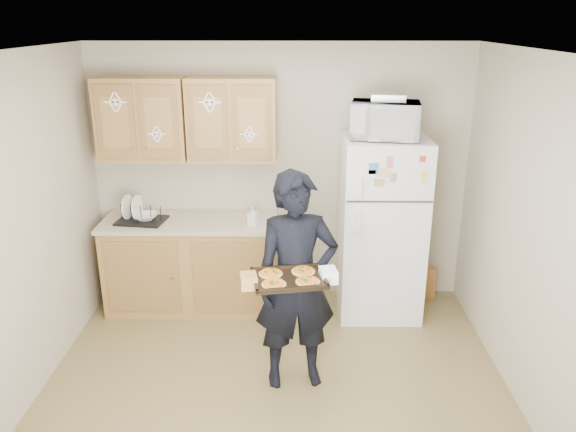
{
  "coord_description": "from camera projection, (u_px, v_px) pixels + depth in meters",
  "views": [
    {
      "loc": [
        0.15,
        -3.47,
        2.71
      ],
      "look_at": [
        0.09,
        0.45,
        1.31
      ],
      "focal_mm": 35.0,
      "sensor_mm": 36.0,
      "label": 1
    }
  ],
  "objects": [
    {
      "name": "wall_left",
      "position": [
        7.0,
        245.0,
        3.78
      ],
      "size": [
        0.04,
        3.6,
        2.5
      ],
      "primitive_type": "cube",
      "color": "#B4A991",
      "rests_on": "floor"
    },
    {
      "name": "pizza_front_left",
      "position": [
        274.0,
        284.0,
        3.72
      ],
      "size": [
        0.16,
        0.16,
        0.02
      ],
      "primitive_type": "cylinder",
      "color": "orange",
      "rests_on": "baking_tray"
    },
    {
      "name": "wall_right",
      "position": [
        543.0,
        248.0,
        3.74
      ],
      "size": [
        0.04,
        3.6,
        2.5
      ],
      "primitive_type": "cube",
      "color": "#B4A991",
      "rests_on": "floor"
    },
    {
      "name": "person",
      "position": [
        296.0,
        282.0,
        4.16
      ],
      "size": [
        0.68,
        0.51,
        1.69
      ],
      "primitive_type": "imported",
      "rotation": [
        0.0,
        0.0,
        0.18
      ],
      "color": "black",
      "rests_on": "floor"
    },
    {
      "name": "bowl",
      "position": [
        146.0,
        217.0,
        5.22
      ],
      "size": [
        0.24,
        0.24,
        0.05
      ],
      "primitive_type": "imported",
      "rotation": [
        0.0,
        0.0,
        0.1
      ],
      "color": "silver",
      "rests_on": "dish_rack"
    },
    {
      "name": "soap_bottle",
      "position": [
        253.0,
        216.0,
        5.12
      ],
      "size": [
        0.1,
        0.1,
        0.18
      ],
      "primitive_type": "imported",
      "rotation": [
        0.0,
        0.0,
        -0.32
      ],
      "color": "white",
      "rests_on": "countertop"
    },
    {
      "name": "floor",
      "position": [
        275.0,
        401.0,
        4.18
      ],
      "size": [
        3.6,
        3.6,
        0.0
      ],
      "primitive_type": "plane",
      "color": "brown",
      "rests_on": "ground"
    },
    {
      "name": "upper_cab_right",
      "position": [
        232.0,
        119.0,
        5.09
      ],
      "size": [
        0.8,
        0.33,
        0.75
      ],
      "primitive_type": "cube",
      "color": "brown",
      "rests_on": "wall_back"
    },
    {
      "name": "microwave",
      "position": [
        385.0,
        120.0,
        4.84
      ],
      "size": [
        0.63,
        0.47,
        0.32
      ],
      "primitive_type": "imported",
      "rotation": [
        0.0,
        0.0,
        -0.15
      ],
      "color": "white",
      "rests_on": "refrigerator"
    },
    {
      "name": "baking_tray",
      "position": [
        289.0,
        279.0,
        3.82
      ],
      "size": [
        0.55,
        0.44,
        0.04
      ],
      "primitive_type": "cube",
      "rotation": [
        0.0,
        0.0,
        0.18
      ],
      "color": "black",
      "rests_on": "person"
    },
    {
      "name": "pizza_back_right",
      "position": [
        303.0,
        271.0,
        3.91
      ],
      "size": [
        0.16,
        0.16,
        0.02
      ],
      "primitive_type": "cylinder",
      "color": "orange",
      "rests_on": "baking_tray"
    },
    {
      "name": "cereal_box",
      "position": [
        425.0,
        283.0,
        5.68
      ],
      "size": [
        0.2,
        0.07,
        0.32
      ],
      "primitive_type": "cube",
      "color": "gold",
      "rests_on": "floor"
    },
    {
      "name": "wall_back",
      "position": [
        280.0,
        175.0,
        5.46
      ],
      "size": [
        3.6,
        0.04,
        2.5
      ],
      "primitive_type": "cube",
      "color": "#B4A991",
      "rests_on": "floor"
    },
    {
      "name": "refrigerator",
      "position": [
        381.0,
        228.0,
        5.23
      ],
      "size": [
        0.75,
        0.7,
        1.7
      ],
      "primitive_type": "cube",
      "color": "white",
      "rests_on": "floor"
    },
    {
      "name": "countertop",
      "position": [
        190.0,
        222.0,
        5.29
      ],
      "size": [
        1.64,
        0.64,
        0.04
      ],
      "primitive_type": "cube",
      "color": "beige",
      "rests_on": "base_cabinet"
    },
    {
      "name": "foil_pan",
      "position": [
        389.0,
        97.0,
        4.81
      ],
      "size": [
        0.32,
        0.24,
        0.06
      ],
      "primitive_type": "cube",
      "rotation": [
        0.0,
        0.0,
        -0.14
      ],
      "color": "#B9B9C0",
      "rests_on": "microwave"
    },
    {
      "name": "dish_rack",
      "position": [
        141.0,
        213.0,
        5.21
      ],
      "size": [
        0.47,
        0.38,
        0.17
      ],
      "primitive_type": "cube",
      "rotation": [
        0.0,
        0.0,
        -0.14
      ],
      "color": "black",
      "rests_on": "countertop"
    },
    {
      "name": "base_cabinet",
      "position": [
        192.0,
        265.0,
        5.44
      ],
      "size": [
        1.6,
        0.6,
        0.86
      ],
      "primitive_type": "cube",
      "color": "brown",
      "rests_on": "floor"
    },
    {
      "name": "ceiling",
      "position": [
        271.0,
        53.0,
        3.34
      ],
      "size": [
        3.6,
        3.6,
        0.0
      ],
      "primitive_type": "plane",
      "color": "silver",
      "rests_on": "wall_back"
    },
    {
      "name": "upper_cab_left",
      "position": [
        142.0,
        119.0,
        5.1
      ],
      "size": [
        0.8,
        0.33,
        0.75
      ],
      "primitive_type": "cube",
      "color": "brown",
      "rests_on": "wall_back"
    },
    {
      "name": "pizza_front_right",
      "position": [
        308.0,
        281.0,
        3.76
      ],
      "size": [
        0.16,
        0.16,
        0.02
      ],
      "primitive_type": "cylinder",
      "color": "orange",
      "rests_on": "baking_tray"
    },
    {
      "name": "pizza_back_left",
      "position": [
        271.0,
        273.0,
        3.87
      ],
      "size": [
        0.16,
        0.16,
        0.02
      ],
      "primitive_type": "cylinder",
      "color": "orange",
      "rests_on": "baking_tray"
    }
  ]
}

